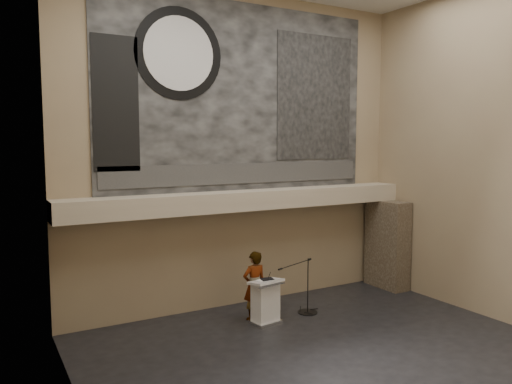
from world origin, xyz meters
TOP-DOWN VIEW (x-y plane):
  - floor at (0.00, 0.00)m, footprint 10.00×10.00m
  - wall_back at (0.00, 4.00)m, footprint 10.00×0.02m
  - wall_left at (-5.00, 0.00)m, footprint 0.02×8.00m
  - wall_right at (5.00, 0.00)m, footprint 0.02×8.00m
  - soffit at (0.00, 3.60)m, footprint 10.00×0.80m
  - sprinkler_left at (-1.60, 3.55)m, footprint 0.04×0.04m
  - sprinkler_right at (1.90, 3.55)m, footprint 0.04×0.04m
  - banner at (0.00, 3.97)m, footprint 8.00×0.05m
  - banner_text_strip at (0.00, 3.93)m, footprint 7.76×0.02m
  - banner_clock_rim at (-1.80, 3.93)m, footprint 2.30×0.02m
  - banner_clock_face at (-1.80, 3.91)m, footprint 1.84×0.02m
  - banner_building_print at (2.40, 3.93)m, footprint 2.60×0.02m
  - banner_brick_print at (-3.40, 3.93)m, footprint 1.10×0.02m
  - stone_pier at (4.65, 3.15)m, footprint 0.60×1.40m
  - lectern at (-0.25, 2.28)m, footprint 0.86×0.66m
  - binder at (-0.20, 2.27)m, footprint 0.32×0.27m
  - papers at (-0.33, 2.26)m, footprint 0.31×0.36m
  - speaker_person at (-0.36, 2.65)m, footprint 0.66×0.44m
  - mic_stand at (1.07, 2.38)m, footprint 1.47×0.74m

SIDE VIEW (x-z plane):
  - floor at x=0.00m, z-range 0.00..0.00m
  - mic_stand at x=1.07m, z-range -0.51..0.96m
  - lectern at x=-0.25m, z-range -0.02..1.12m
  - speaker_person at x=-0.36m, z-range 0.00..1.76m
  - papers at x=-0.33m, z-range 1.10..1.10m
  - binder at x=-0.20m, z-range 1.10..1.14m
  - stone_pier at x=4.65m, z-range 0.00..2.70m
  - sprinkler_left at x=-1.60m, z-range 2.64..2.70m
  - sprinkler_right at x=1.90m, z-range 2.64..2.70m
  - soffit at x=0.00m, z-range 2.70..3.20m
  - banner_text_strip at x=0.00m, z-range 3.38..3.93m
  - wall_back at x=0.00m, z-range 0.00..8.50m
  - wall_left at x=-5.00m, z-range 0.00..8.50m
  - wall_right at x=5.00m, z-range 0.00..8.50m
  - banner_brick_print at x=-3.40m, z-range 3.80..7.00m
  - banner at x=0.00m, z-range 3.20..8.20m
  - banner_building_print at x=2.40m, z-range 4.00..7.60m
  - banner_clock_rim at x=-1.80m, z-range 5.55..7.85m
  - banner_clock_face at x=-1.80m, z-range 5.78..7.62m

